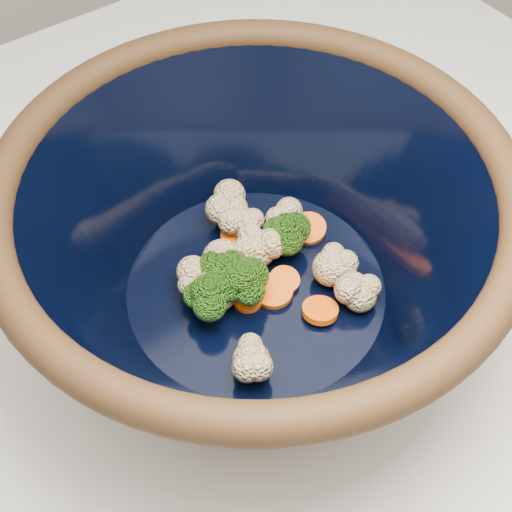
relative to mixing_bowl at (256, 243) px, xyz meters
The scene contains 2 objects.
mixing_bowl is the anchor object (origin of this frame).
vegetable_pile 0.04m from the mixing_bowl, 78.50° to the left, with size 0.16×0.17×0.05m.
Camera 1 is at (-0.15, -0.21, 1.43)m, focal length 50.00 mm.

